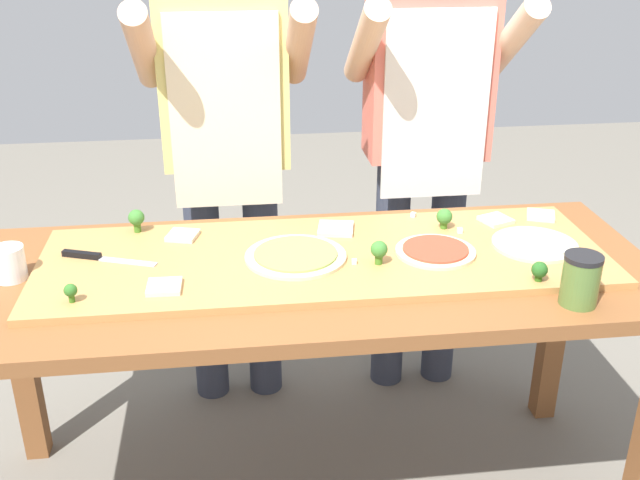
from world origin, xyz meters
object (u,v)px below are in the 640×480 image
Objects in this scene: broccoli_floret_front_left at (379,250)px; sauce_jar at (581,280)px; prep_table at (309,301)px; broccoli_floret_front_right at (444,217)px; pizza_whole_tomato_red at (435,251)px; pizza_slice_near_right at (541,215)px; flour_cup at (9,265)px; cook_right at (427,127)px; cheese_crumble_a at (413,215)px; pizza_slice_far_right at (336,229)px; cook_left at (227,134)px; pizza_whole_pesto_green at (296,256)px; broccoli_floret_back_left at (540,270)px; pizza_slice_far_left at (183,235)px; pizza_slice_near_left at (496,220)px; pizza_slice_center at (164,287)px; pizza_whole_cheese_artichoke at (535,244)px; cheese_crumble_b at (354,261)px; broccoli_floret_front_mid at (136,219)px; broccoli_floret_back_right at (71,291)px; cheese_crumble_c at (460,230)px; chefs_knife at (96,257)px.

sauce_jar is at bearing -28.05° from broccoli_floret_front_left.
prep_table is 30.89× the size of broccoli_floret_front_right.
pizza_slice_near_right is at bearing 28.74° from pizza_whole_tomato_red.
flour_cup is 1.36m from cook_right.
cheese_crumble_a is at bearing 172.60° from pizza_slice_near_right.
pizza_slice_far_right is at bearing -177.78° from pizza_slice_near_right.
cook_left is at bearing 127.55° from pizza_slice_far_right.
pizza_slice_near_right is at bearing 77.77° from sauce_jar.
broccoli_floret_back_left is at bearing -19.18° from pizza_whole_pesto_green.
sauce_jar reaches higher than pizza_slice_far_left.
broccoli_floret_front_left is at bearing -149.48° from pizza_slice_near_left.
pizza_slice_center is 6.13× the size of cheese_crumble_a.
pizza_whole_cheese_artichoke reaches higher than cheese_crumble_b.
prep_table is at bearing -128.29° from cook_right.
broccoli_floret_front_mid reaches higher than broccoli_floret_front_left.
pizza_whole_cheese_artichoke is at bearing -116.48° from pizza_slice_near_right.
pizza_slice_center is 0.74m from cook_left.
prep_table is at bearing 16.69° from pizza_slice_center.
broccoli_floret_front_left is 1.25× the size of broccoli_floret_back_left.
broccoli_floret_back_left reaches higher than broccoli_floret_back_right.
broccoli_floret_front_right is at bearing 19.72° from pizza_slice_center.
broccoli_floret_front_right is at bearing 22.31° from prep_table.
pizza_whole_tomato_red reaches higher than prep_table.
pizza_slice_far_left is (-0.97, 0.18, -0.00)m from pizza_whole_cheese_artichoke.
cheese_crumble_c is 0.82m from cook_left.
cook_right is at bearing 126.22° from pizza_slice_near_right.
prep_table is at bearing -157.69° from broccoli_floret_front_right.
pizza_whole_pesto_green is at bearing 160.80° from cheese_crumble_b.
sauce_jar is at bearing -102.23° from pizza_slice_near_right.
pizza_whole_cheese_artichoke is 17.21× the size of cheese_crumble_a.
broccoli_floret_front_right is at bearing -5.42° from broccoli_floret_front_mid.
prep_table is at bearing -8.54° from chefs_knife.
broccoli_floret_back_left is 0.03× the size of cook_right.
prep_table is 0.65m from pizza_whole_cheese_artichoke.
pizza_whole_cheese_artichoke is at bearing 2.35° from pizza_whole_tomato_red.
cook_left is at bearing 145.35° from cheese_crumble_c.
chefs_knife is 5.44× the size of broccoli_floret_back_right.
broccoli_floret_front_right is 1.20m from flour_cup.
pizza_slice_far_left is at bearing -154.23° from cook_right.
pizza_whole_pesto_green is 0.23m from broccoli_floret_front_left.
chefs_knife is at bearing 166.61° from broccoli_floret_back_left.
pizza_slice_near_left is 0.48m from sauce_jar.
cheese_crumble_a is (-0.24, 0.07, 0.00)m from pizza_slice_near_left.
broccoli_floret_back_right is at bearing -117.38° from cook_left.
pizza_slice_center is at bearing -163.39° from pizza_slice_near_right.
cheese_crumble_b reaches higher than prep_table.
cook_left is (-0.79, 0.39, 0.18)m from pizza_slice_near_left.
broccoli_floret_front_left is at bearing -147.82° from cheese_crumble_c.
pizza_whole_tomato_red reaches higher than pizza_slice_far_right.
pizza_slice_far_left reaches higher than prep_table.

